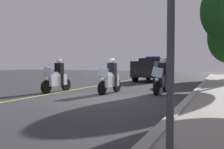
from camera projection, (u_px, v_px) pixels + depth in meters
ground_plane at (93, 97)px, 10.65m from camera, size 80.00×80.00×0.00m
curb_strip at (187, 101)px, 9.05m from camera, size 48.00×0.24×0.15m
lane_stripe_center at (48, 94)px, 11.63m from camera, size 48.00×0.12×0.01m
police_motorcycle_lead_left at (57, 78)px, 12.56m from camera, size 2.14×0.61×1.72m
police_motorcycle_lead_right at (110, 79)px, 11.98m from camera, size 2.14×0.61×1.72m
police_motorcycle_trailing at (162, 79)px, 11.88m from camera, size 2.14×0.61×1.72m
police_suv at (152, 68)px, 20.60m from camera, size 5.02×2.35×2.05m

